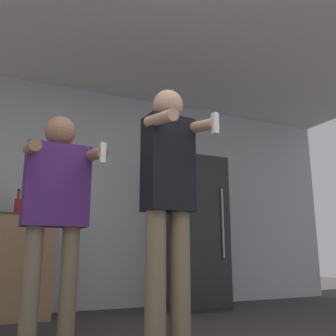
{
  "coord_description": "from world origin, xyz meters",
  "views": [
    {
      "loc": [
        -0.9,
        -1.45,
        0.61
      ],
      "look_at": [
        0.14,
        0.83,
        1.18
      ],
      "focal_mm": 40.0,
      "sensor_mm": 36.0,
      "label": 1
    }
  ],
  "objects_px": {
    "refrigerator": "(191,232)",
    "person_woman_foreground": "(169,195)",
    "person_man_side": "(56,200)",
    "bottle_clear_vodka": "(18,206)"
  },
  "relations": [
    {
      "from": "refrigerator",
      "to": "person_woman_foreground",
      "type": "relative_size",
      "value": 0.97
    },
    {
      "from": "refrigerator",
      "to": "bottle_clear_vodka",
      "type": "xyz_separation_m",
      "value": [
        -1.91,
        0.13,
        0.22
      ]
    },
    {
      "from": "refrigerator",
      "to": "person_man_side",
      "type": "height_order",
      "value": "refrigerator"
    },
    {
      "from": "refrigerator",
      "to": "person_woman_foreground",
      "type": "distance_m",
      "value": 1.96
    },
    {
      "from": "bottle_clear_vodka",
      "to": "person_man_side",
      "type": "height_order",
      "value": "person_man_side"
    },
    {
      "from": "refrigerator",
      "to": "person_man_side",
      "type": "bearing_deg",
      "value": -145.32
    },
    {
      "from": "refrigerator",
      "to": "person_woman_foreground",
      "type": "bearing_deg",
      "value": -122.26
    },
    {
      "from": "person_woman_foreground",
      "to": "person_man_side",
      "type": "bearing_deg",
      "value": 145.17
    },
    {
      "from": "refrigerator",
      "to": "bottle_clear_vodka",
      "type": "bearing_deg",
      "value": 176.08
    },
    {
      "from": "bottle_clear_vodka",
      "to": "person_woman_foreground",
      "type": "bearing_deg",
      "value": -64.05
    }
  ]
}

